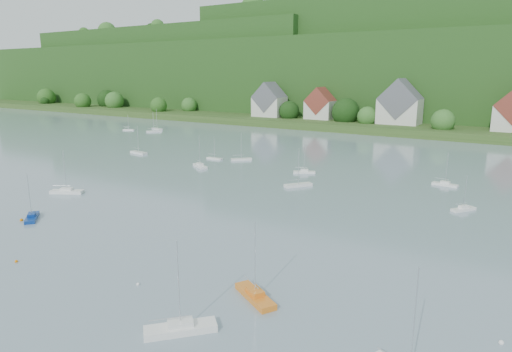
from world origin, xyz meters
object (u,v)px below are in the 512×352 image
Objects in this scene: near_sailboat_3 at (180,328)px; near_sailboat_6 at (67,191)px; near_sailboat_1 at (32,217)px; near_sailboat_5 at (255,295)px.

near_sailboat_3 reaches higher than near_sailboat_6.
near_sailboat_3 is 1.04× the size of near_sailboat_6.
near_sailboat_6 reaches higher than near_sailboat_1.
near_sailboat_6 is (-9.27, 12.93, 0.03)m from near_sailboat_1.
near_sailboat_1 is at bearing 117.47° from near_sailboat_3.
near_sailboat_1 is 0.88× the size of near_sailboat_5.
near_sailboat_1 is 43.60m from near_sailboat_3.
near_sailboat_5 reaches higher than near_sailboat_1.
near_sailboat_3 is 1.05× the size of near_sailboat_5.
near_sailboat_3 is 9.18m from near_sailboat_5.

